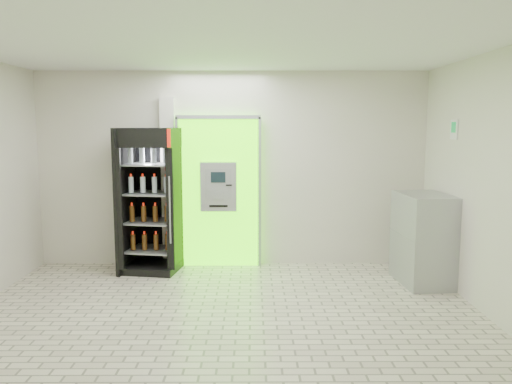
{
  "coord_description": "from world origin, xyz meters",
  "views": [
    {
      "loc": [
        0.33,
        -5.22,
        2.17
      ],
      "look_at": [
        0.37,
        1.2,
        1.32
      ],
      "focal_mm": 35.0,
      "sensor_mm": 36.0,
      "label": 1
    }
  ],
  "objects": [
    {
      "name": "ground",
      "position": [
        0.0,
        0.0,
        0.0
      ],
      "size": [
        6.0,
        6.0,
        0.0
      ],
      "primitive_type": "plane",
      "color": "beige",
      "rests_on": "ground"
    },
    {
      "name": "room_shell",
      "position": [
        0.0,
        0.0,
        1.84
      ],
      "size": [
        6.0,
        6.0,
        6.0
      ],
      "color": "silver",
      "rests_on": "ground"
    },
    {
      "name": "atm_assembly",
      "position": [
        -0.2,
        2.41,
        1.17
      ],
      "size": [
        1.3,
        0.24,
        2.33
      ],
      "color": "#44E600",
      "rests_on": "ground"
    },
    {
      "name": "pillar",
      "position": [
        -0.98,
        2.45,
        1.3
      ],
      "size": [
        0.22,
        0.11,
        2.6
      ],
      "color": "silver",
      "rests_on": "ground"
    },
    {
      "name": "beverage_cooler",
      "position": [
        -1.2,
        2.14,
        1.03
      ],
      "size": [
        0.91,
        0.85,
        2.14
      ],
      "rotation": [
        0.0,
        0.0,
        -0.16
      ],
      "color": "black",
      "rests_on": "ground"
    },
    {
      "name": "steel_cabinet",
      "position": [
        2.68,
        1.49,
        0.62
      ],
      "size": [
        0.7,
        0.98,
        1.25
      ],
      "rotation": [
        0.0,
        0.0,
        0.08
      ],
      "color": "#9A9DA1",
      "rests_on": "ground"
    },
    {
      "name": "exit_sign",
      "position": [
        2.99,
        1.4,
        2.12
      ],
      "size": [
        0.02,
        0.22,
        0.26
      ],
      "color": "white",
      "rests_on": "room_shell"
    }
  ]
}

